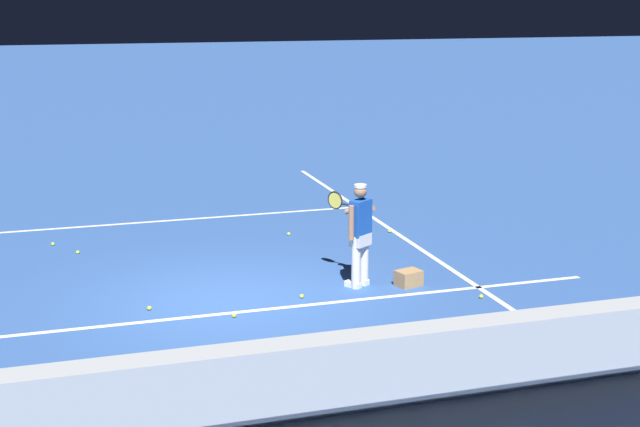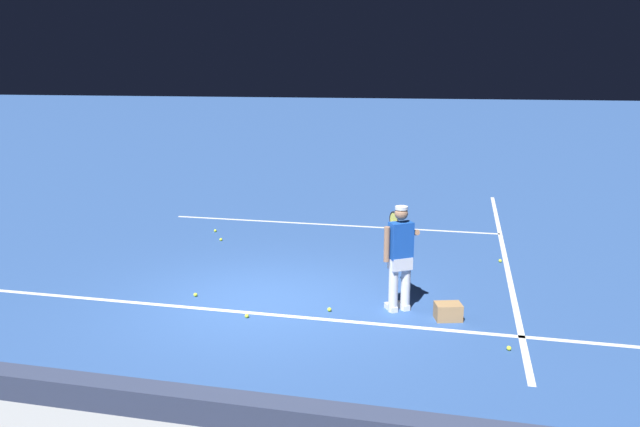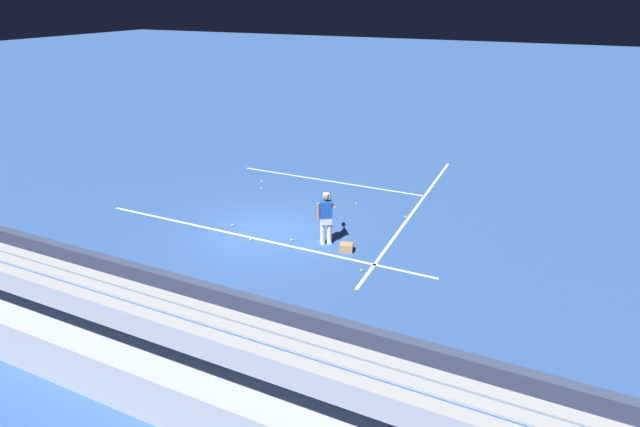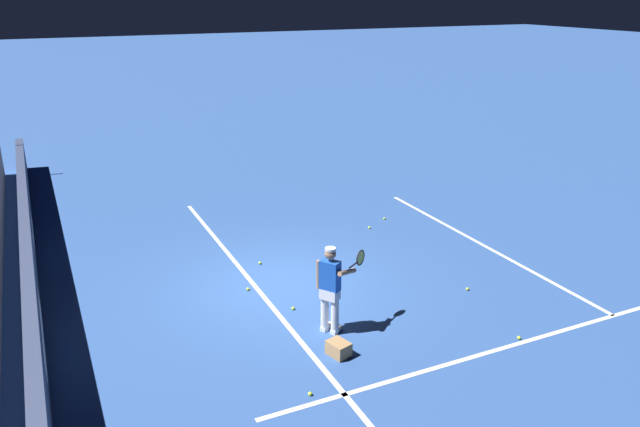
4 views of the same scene
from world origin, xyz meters
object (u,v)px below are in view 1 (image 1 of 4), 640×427
tennis_ball_stray_back (390,231)px  tennis_ball_far_left (302,296)px  tennis_ball_near_player (78,252)px  ball_box_cardboard (409,278)px  tennis_ball_by_box (481,296)px  tennis_ball_on_baseline (149,308)px  tennis_ball_far_right (234,315)px  tennis_ball_toward_net (53,244)px  tennis_player (359,234)px  tennis_ball_midcourt (289,234)px

tennis_ball_stray_back → tennis_ball_far_left: 4.37m
tennis_ball_near_player → ball_box_cardboard: bearing=-34.4°
tennis_ball_by_box → tennis_ball_stray_back: 4.19m
tennis_ball_on_baseline → tennis_ball_stray_back: bearing=31.6°
ball_box_cardboard → tennis_ball_near_player: size_ratio=6.06×
tennis_ball_far_right → tennis_ball_toward_net: same height
ball_box_cardboard → tennis_ball_stray_back: 3.39m
tennis_player → tennis_ball_on_baseline: size_ratio=25.98×
tennis_ball_by_box → tennis_ball_on_baseline: size_ratio=1.00×
tennis_ball_far_right → tennis_ball_on_baseline: bearing=149.2°
tennis_player → tennis_ball_toward_net: 6.31m
tennis_player → tennis_ball_midcourt: bearing=94.6°
ball_box_cardboard → tennis_ball_far_left: size_ratio=6.06×
tennis_ball_by_box → tennis_ball_on_baseline: (-5.09, 1.00, 0.00)m
ball_box_cardboard → tennis_ball_near_player: 6.24m
tennis_ball_by_box → tennis_ball_toward_net: 8.27m
tennis_ball_on_baseline → tennis_ball_far_left: (2.37, -0.15, 0.00)m
tennis_ball_far_left → tennis_ball_stray_back: bearing=50.0°
tennis_ball_stray_back → tennis_ball_on_baseline: size_ratio=1.00×
tennis_ball_on_baseline → tennis_ball_far_left: 2.38m
tennis_ball_by_box → tennis_ball_stray_back: same height
tennis_player → tennis_ball_far_left: tennis_player is taller
tennis_ball_on_baseline → tennis_player: bearing=2.8°
tennis_ball_by_box → tennis_ball_far_left: size_ratio=1.00×
tennis_player → tennis_ball_toward_net: size_ratio=25.98×
tennis_ball_midcourt → tennis_ball_stray_back: (2.01, -0.38, 0.00)m
tennis_ball_by_box → tennis_ball_far_left: same height
tennis_ball_stray_back → tennis_ball_by_box: bearing=-91.3°
tennis_player → tennis_ball_far_right: 2.58m
tennis_ball_on_baseline → tennis_ball_toward_net: 4.40m
tennis_ball_midcourt → tennis_ball_far_left: 3.81m
tennis_ball_by_box → tennis_ball_far_left: bearing=162.7°
tennis_ball_toward_net → tennis_ball_far_left: 5.72m
tennis_ball_far_right → tennis_ball_far_left: bearing=24.3°
tennis_player → tennis_ball_on_baseline: (-3.44, -0.17, -0.86)m
tennis_ball_near_player → tennis_ball_midcourt: size_ratio=1.00×
tennis_ball_far_right → tennis_ball_toward_net: bearing=117.3°
tennis_ball_by_box → tennis_ball_stray_back: size_ratio=1.00×
tennis_ball_by_box → tennis_ball_midcourt: (-1.92, 4.57, 0.00)m
tennis_ball_far_right → tennis_ball_far_left: same height
tennis_player → tennis_ball_by_box: size_ratio=25.98×
tennis_ball_stray_back → tennis_ball_on_baseline: 6.09m
tennis_player → tennis_ball_stray_back: 3.59m
tennis_ball_by_box → tennis_ball_on_baseline: same height
tennis_ball_on_baseline → tennis_ball_toward_net: size_ratio=1.00×
tennis_player → ball_box_cardboard: bearing=-16.4°
ball_box_cardboard → tennis_ball_midcourt: (-1.07, 3.64, -0.10)m
tennis_ball_stray_back → tennis_ball_far_left: size_ratio=1.00×
tennis_ball_midcourt → tennis_ball_far_left: (-0.80, -3.73, 0.00)m
tennis_ball_near_player → tennis_ball_toward_net: size_ratio=1.00×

